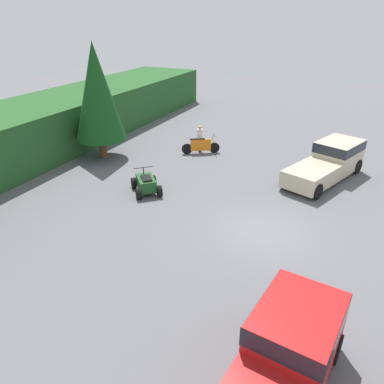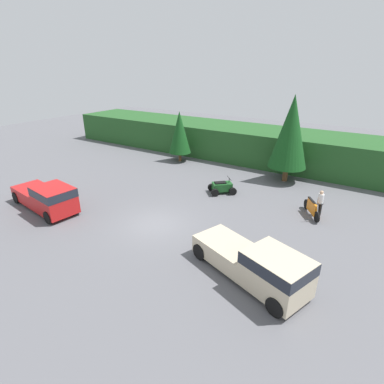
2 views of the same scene
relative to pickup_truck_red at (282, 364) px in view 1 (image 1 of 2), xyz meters
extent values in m
plane|color=#5B5B60|center=(7.06, 2.27, -0.99)|extent=(80.00, 80.00, 0.00)
cylinder|color=brown|center=(11.52, 13.78, -0.36)|extent=(0.41, 0.41, 1.24)
cone|color=#144719|center=(11.52, 13.78, 3.09)|extent=(3.04, 3.04, 5.66)
cube|color=red|center=(0.95, -0.13, 0.07)|extent=(2.77, 2.23, 1.65)
cube|color=#1E232D|center=(0.95, -0.13, 0.61)|extent=(2.79, 2.25, 0.53)
cylinder|color=black|center=(1.79, 0.64, -0.58)|extent=(0.84, 0.38, 0.81)
cylinder|color=black|center=(1.56, -1.09, -0.58)|extent=(0.84, 0.38, 0.81)
cube|color=beige|center=(15.07, 0.22, 0.07)|extent=(3.05, 2.68, 1.65)
cube|color=#1E232D|center=(15.07, 0.22, 0.61)|extent=(3.08, 2.70, 0.53)
cube|color=beige|center=(12.41, 1.20, -0.32)|extent=(3.59, 2.87, 0.88)
cylinder|color=black|center=(16.07, 0.78, -0.58)|extent=(0.86, 0.54, 0.81)
cylinder|color=black|center=(15.47, -0.86, -0.58)|extent=(0.86, 0.54, 0.81)
cylinder|color=black|center=(11.75, 2.37, -0.58)|extent=(0.86, 0.54, 0.81)
cylinder|color=black|center=(11.14, 0.73, -0.58)|extent=(0.86, 0.54, 0.81)
cylinder|color=black|center=(15.25, 7.75, -0.64)|extent=(0.45, 0.63, 0.68)
cylinder|color=black|center=(14.29, 9.27, -0.64)|extent=(0.45, 0.63, 0.68)
cube|color=orange|center=(14.77, 8.51, -0.41)|extent=(0.84, 1.20, 0.74)
cylinder|color=#B7B7BC|center=(15.22, 7.80, -0.22)|extent=(0.21, 0.29, 0.83)
cylinder|color=black|center=(15.22, 7.80, 0.21)|extent=(0.53, 0.35, 0.04)
cube|color=black|center=(14.65, 8.70, -0.01)|extent=(0.64, 0.89, 0.06)
cylinder|color=black|center=(8.43, 9.55, -0.70)|extent=(0.56, 0.54, 0.56)
cylinder|color=black|center=(9.14, 8.78, -0.70)|extent=(0.56, 0.54, 0.56)
cylinder|color=black|center=(7.44, 8.63, -0.70)|extent=(0.56, 0.54, 0.56)
cylinder|color=black|center=(8.15, 7.86, -0.70)|extent=(0.56, 0.54, 0.56)
cube|color=#194C1E|center=(8.29, 8.70, -0.48)|extent=(1.58, 1.55, 0.59)
cylinder|color=black|center=(8.67, 9.06, -0.01)|extent=(0.07, 0.07, 0.35)
cylinder|color=black|center=(8.67, 9.06, 0.16)|extent=(0.69, 0.74, 0.04)
cube|color=black|center=(8.18, 8.60, -0.15)|extent=(0.91, 0.89, 0.08)
cylinder|color=black|center=(15.22, 8.81, -0.56)|extent=(0.25, 0.25, 0.84)
cylinder|color=black|center=(15.07, 8.69, -0.56)|extent=(0.25, 0.25, 0.84)
cylinder|color=white|center=(15.15, 8.75, 0.17)|extent=(0.49, 0.49, 0.63)
sphere|color=tan|center=(15.15, 8.75, 0.61)|extent=(0.32, 0.32, 0.23)
camera|label=1|loc=(-6.37, -0.65, 7.36)|focal=35.00mm
camera|label=2|loc=(17.44, -9.98, 7.94)|focal=28.00mm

